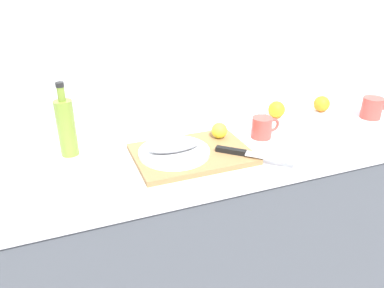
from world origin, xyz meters
name	(u,v)px	position (x,y,z in m)	size (l,w,h in m)	color
back_wall	(179,38)	(0.00, 0.33, 1.25)	(3.20, 0.05, 2.50)	silver
kitchen_counter	(207,238)	(0.00, 0.00, 0.45)	(2.00, 0.60, 0.90)	#4C5159
cutting_board	(192,154)	(-0.09, -0.06, 0.91)	(0.42, 0.30, 0.02)	olive
white_plate	(174,152)	(-0.16, -0.06, 0.93)	(0.25, 0.25, 0.01)	white
fish_fillet	(174,146)	(-0.16, -0.06, 0.95)	(0.19, 0.08, 0.04)	gray
chef_knife	(245,153)	(0.07, -0.16, 0.93)	(0.24, 0.21, 0.02)	silver
lemon_0	(219,130)	(0.05, 0.01, 0.95)	(0.06, 0.06, 0.06)	yellow
olive_oil_bottle	(66,127)	(-0.50, 0.12, 1.01)	(0.06, 0.06, 0.27)	olive
coffee_mug_0	(373,108)	(0.80, 0.00, 0.95)	(0.13, 0.09, 0.09)	#CC3F38
coffee_mug_1	(262,127)	(0.23, -0.01, 0.94)	(0.12, 0.08, 0.09)	#CC3F38
orange_0	(322,104)	(0.64, 0.15, 0.94)	(0.07, 0.07, 0.07)	orange
orange_1	(277,110)	(0.40, 0.16, 0.94)	(0.08, 0.08, 0.08)	orange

